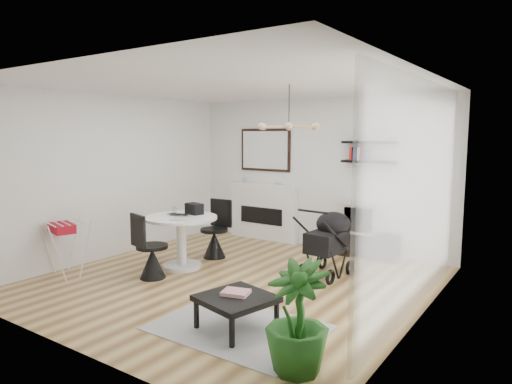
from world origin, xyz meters
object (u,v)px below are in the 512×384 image
Objects in this scene: potted_plant at (297,318)px; drying_rack at (66,247)px; tv_console at (365,245)px; fireplace at (263,205)px; dining_table at (181,234)px; stroller at (329,245)px; coffee_table at (236,300)px; crt_tv at (363,218)px.

drying_rack is at bearing 173.16° from potted_plant.
drying_rack reaches higher than tv_console.
fireplace is 2.36m from dining_table.
stroller is at bearing 110.04° from potted_plant.
stroller is at bearing 90.77° from coffee_table.
potted_plant reaches higher than dining_table.
dining_table is at bearing 150.13° from potted_plant.
stroller reaches higher than drying_rack.
potted_plant reaches higher than tv_console.
potted_plant is (0.95, -0.39, 0.16)m from coffee_table.
drying_rack is (-1.08, -3.58, -0.26)m from fireplace.
potted_plant is at bearing -29.87° from dining_table.
dining_table is 1.38× the size of drying_rack.
crt_tv is at bearing -175.08° from tv_console.
stroller reaches higher than potted_plant.
crt_tv is 0.52× the size of dining_table.
potted_plant is (0.90, -3.95, 0.29)m from tv_console.
drying_rack is 4.15m from potted_plant.
crt_tv is 4.06m from potted_plant.
dining_table is at bearing 147.02° from coffee_table.
crt_tv is at bearing 92.31° from stroller.
crt_tv is 0.58× the size of potted_plant.
fireplace is 2.10m from crt_tv.
potted_plant is at bearing -76.55° from crt_tv.
tv_console is 1.00× the size of dining_table.
drying_rack is 0.95× the size of coffee_table.
tv_console is at bearing 90.59° from stroller.
crt_tv reaches higher than dining_table.
fireplace reaches higher than coffee_table.
dining_table is at bearing 63.49° from drying_rack.
tv_console is at bearing -3.38° from fireplace.
stroller is (3.14, 2.18, 0.02)m from drying_rack.
crt_tv is 0.55× the size of stroller.
tv_console is 1.06× the size of stroller.
dining_table is 1.30× the size of coffee_table.
drying_rack is at bearing -106.80° from fireplace.
potted_plant is at bearing -66.08° from stroller.
crt_tv is 1.28m from stroller.
dining_table is 2.23m from stroller.
dining_table is at bearing -150.65° from stroller.
stroller is (2.02, 0.96, -0.09)m from dining_table.
dining_table is (0.04, -2.35, -0.15)m from fireplace.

